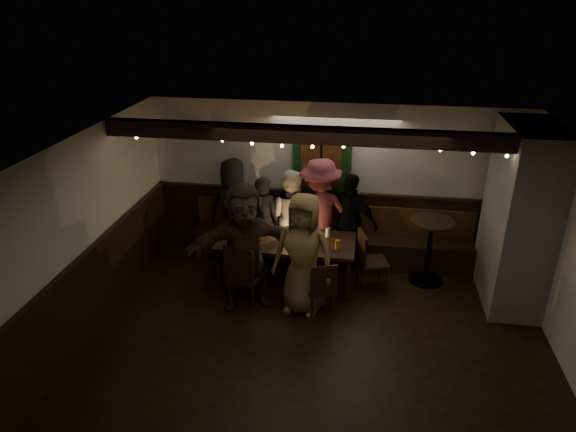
% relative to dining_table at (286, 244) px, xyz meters
% --- Properties ---
extents(room, '(6.02, 5.01, 2.62)m').
position_rel_dining_table_xyz_m(room, '(1.68, 0.02, 0.40)').
color(room, black).
rests_on(room, ground).
extents(dining_table, '(2.07, 0.89, 0.90)m').
position_rel_dining_table_xyz_m(dining_table, '(0.00, 0.00, 0.00)').
color(dining_table, black).
rests_on(dining_table, ground).
extents(chair_near_left, '(0.55, 0.55, 1.00)m').
position_rel_dining_table_xyz_m(chair_near_left, '(-0.49, -0.73, -0.11)').
color(chair_near_left, black).
rests_on(chair_near_left, ground).
extents(chair_near_right, '(0.50, 0.50, 0.84)m').
position_rel_dining_table_xyz_m(chair_near_right, '(0.62, -0.78, -0.21)').
color(chair_near_right, black).
rests_on(chair_near_right, ground).
extents(chair_end, '(0.52, 0.52, 0.93)m').
position_rel_dining_table_xyz_m(chair_end, '(1.23, 0.07, -0.15)').
color(chair_end, black).
rests_on(chair_end, ground).
extents(high_top, '(0.65, 0.65, 1.04)m').
position_rel_dining_table_xyz_m(high_top, '(2.16, 0.40, -0.02)').
color(high_top, black).
rests_on(high_top, ground).
extents(person_a, '(0.88, 0.61, 1.72)m').
position_rel_dining_table_xyz_m(person_a, '(-0.99, 0.76, 0.18)').
color(person_a, black).
rests_on(person_a, ground).
extents(person_b, '(0.60, 0.44, 1.51)m').
position_rel_dining_table_xyz_m(person_b, '(-0.47, 0.63, 0.08)').
color(person_b, black).
rests_on(person_b, ground).
extents(person_c, '(0.92, 0.80, 1.60)m').
position_rel_dining_table_xyz_m(person_c, '(-0.04, 0.75, 0.12)').
color(person_c, silver).
rests_on(person_c, ground).
extents(person_d, '(1.33, 1.02, 1.82)m').
position_rel_dining_table_xyz_m(person_d, '(0.44, 0.67, 0.24)').
color(person_d, brown).
rests_on(person_d, ground).
extents(person_e, '(1.01, 0.73, 1.59)m').
position_rel_dining_table_xyz_m(person_e, '(0.93, 0.70, 0.12)').
color(person_e, black).
rests_on(person_e, ground).
extents(person_f, '(1.81, 1.12, 1.87)m').
position_rel_dining_table_xyz_m(person_f, '(-0.47, -0.66, 0.26)').
color(person_f, '#312420').
rests_on(person_f, ground).
extents(person_g, '(0.96, 0.72, 1.77)m').
position_rel_dining_table_xyz_m(person_g, '(0.35, -0.65, 0.21)').
color(person_g, olive).
rests_on(person_g, ground).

